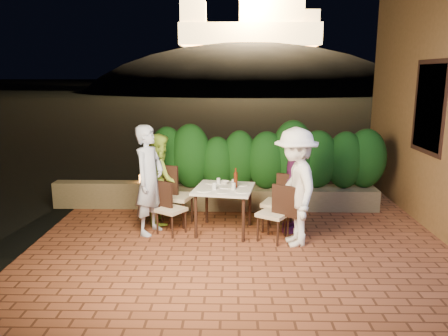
{
  "coord_description": "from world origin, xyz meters",
  "views": [
    {
      "loc": [
        -0.47,
        -5.82,
        2.54
      ],
      "look_at": [
        -0.6,
        1.07,
        1.05
      ],
      "focal_mm": 35.0,
      "sensor_mm": 36.0,
      "label": 1
    }
  ],
  "objects_px": {
    "beer_bottle": "(236,178)",
    "diner_white": "(295,187)",
    "chair_right_front": "(273,213)",
    "diner_green": "(160,179)",
    "chair_left_front": "(171,208)",
    "diner_purple": "(296,181)",
    "chair_left_back": "(177,195)",
    "chair_right_back": "(277,202)",
    "dining_table": "(224,210)",
    "bowl": "(224,182)",
    "diner_blue": "(149,180)",
    "parapet_lamp": "(142,179)"
  },
  "relations": [
    {
      "from": "beer_bottle",
      "to": "diner_green",
      "type": "distance_m",
      "value": 1.38
    },
    {
      "from": "dining_table",
      "to": "chair_left_front",
      "type": "distance_m",
      "value": 0.85
    },
    {
      "from": "chair_right_front",
      "to": "diner_white",
      "type": "distance_m",
      "value": 0.55
    },
    {
      "from": "chair_left_front",
      "to": "bowl",
      "type": "bearing_deg",
      "value": 58.14
    },
    {
      "from": "chair_left_back",
      "to": "parapet_lamp",
      "type": "distance_m",
      "value": 1.24
    },
    {
      "from": "dining_table",
      "to": "diner_green",
      "type": "bearing_deg",
      "value": 156.3
    },
    {
      "from": "diner_blue",
      "to": "diner_green",
      "type": "bearing_deg",
      "value": 11.51
    },
    {
      "from": "bowl",
      "to": "parapet_lamp",
      "type": "height_order",
      "value": "bowl"
    },
    {
      "from": "chair_right_back",
      "to": "diner_green",
      "type": "relative_size",
      "value": 0.63
    },
    {
      "from": "chair_left_back",
      "to": "chair_right_back",
      "type": "distance_m",
      "value": 1.71
    },
    {
      "from": "bowl",
      "to": "chair_right_front",
      "type": "xyz_separation_m",
      "value": [
        0.77,
        -0.64,
        -0.32
      ]
    },
    {
      "from": "diner_blue",
      "to": "dining_table",
      "type": "bearing_deg",
      "value": -66.73
    },
    {
      "from": "diner_purple",
      "to": "diner_green",
      "type": "bearing_deg",
      "value": -91.48
    },
    {
      "from": "chair_right_front",
      "to": "chair_right_back",
      "type": "bearing_deg",
      "value": -70.71
    },
    {
      "from": "chair_left_back",
      "to": "diner_white",
      "type": "xyz_separation_m",
      "value": [
        1.88,
        -0.87,
        0.38
      ]
    },
    {
      "from": "beer_bottle",
      "to": "diner_white",
      "type": "bearing_deg",
      "value": -29.77
    },
    {
      "from": "chair_right_back",
      "to": "diner_white",
      "type": "bearing_deg",
      "value": 131.38
    },
    {
      "from": "chair_right_back",
      "to": "diner_purple",
      "type": "bearing_deg",
      "value": -155.44
    },
    {
      "from": "chair_right_back",
      "to": "dining_table",
      "type": "bearing_deg",
      "value": 27.06
    },
    {
      "from": "parapet_lamp",
      "to": "diner_purple",
      "type": "bearing_deg",
      "value": -24.09
    },
    {
      "from": "diner_blue",
      "to": "parapet_lamp",
      "type": "xyz_separation_m",
      "value": [
        -0.42,
        1.38,
        -0.31
      ]
    },
    {
      "from": "diner_blue",
      "to": "diner_purple",
      "type": "relative_size",
      "value": 1.05
    },
    {
      "from": "beer_bottle",
      "to": "parapet_lamp",
      "type": "bearing_deg",
      "value": 143.81
    },
    {
      "from": "chair_left_front",
      "to": "diner_purple",
      "type": "height_order",
      "value": "diner_purple"
    },
    {
      "from": "chair_left_back",
      "to": "dining_table",
      "type": "bearing_deg",
      "value": -8.1
    },
    {
      "from": "chair_left_front",
      "to": "parapet_lamp",
      "type": "xyz_separation_m",
      "value": [
        -0.76,
        1.42,
        0.15
      ]
    },
    {
      "from": "dining_table",
      "to": "parapet_lamp",
      "type": "distance_m",
      "value": 2.09
    },
    {
      "from": "bowl",
      "to": "chair_left_front",
      "type": "xyz_separation_m",
      "value": [
        -0.85,
        -0.37,
        -0.35
      ]
    },
    {
      "from": "bowl",
      "to": "diner_white",
      "type": "relative_size",
      "value": 0.09
    },
    {
      "from": "diner_blue",
      "to": "diner_white",
      "type": "distance_m",
      "value": 2.3
    },
    {
      "from": "beer_bottle",
      "to": "bowl",
      "type": "xyz_separation_m",
      "value": [
        -0.19,
        0.26,
        -0.14
      ]
    },
    {
      "from": "dining_table",
      "to": "diner_purple",
      "type": "relative_size",
      "value": 0.54
    },
    {
      "from": "diner_green",
      "to": "chair_left_back",
      "type": "bearing_deg",
      "value": -123.07
    },
    {
      "from": "diner_white",
      "to": "parapet_lamp",
      "type": "distance_m",
      "value": 3.25
    },
    {
      "from": "beer_bottle",
      "to": "chair_left_back",
      "type": "height_order",
      "value": "beer_bottle"
    },
    {
      "from": "chair_left_back",
      "to": "diner_purple",
      "type": "xyz_separation_m",
      "value": [
        1.97,
        -0.29,
        0.34
      ]
    },
    {
      "from": "beer_bottle",
      "to": "chair_right_back",
      "type": "relative_size",
      "value": 0.33
    },
    {
      "from": "chair_left_back",
      "to": "diner_purple",
      "type": "distance_m",
      "value": 2.02
    },
    {
      "from": "diner_blue",
      "to": "chair_left_front",
      "type": "bearing_deg",
      "value": -76.32
    },
    {
      "from": "diner_green",
      "to": "diner_purple",
      "type": "distance_m",
      "value": 2.3
    },
    {
      "from": "chair_left_front",
      "to": "diner_blue",
      "type": "relative_size",
      "value": 0.48
    },
    {
      "from": "chair_right_front",
      "to": "diner_green",
      "type": "height_order",
      "value": "diner_green"
    },
    {
      "from": "dining_table",
      "to": "beer_bottle",
      "type": "distance_m",
      "value": 0.57
    },
    {
      "from": "diner_blue",
      "to": "diner_green",
      "type": "height_order",
      "value": "diner_blue"
    },
    {
      "from": "bowl",
      "to": "diner_purple",
      "type": "relative_size",
      "value": 0.09
    },
    {
      "from": "chair_left_front",
      "to": "diner_white",
      "type": "height_order",
      "value": "diner_white"
    },
    {
      "from": "diner_white",
      "to": "parapet_lamp",
      "type": "xyz_separation_m",
      "value": [
        -2.68,
        1.82,
        -0.32
      ]
    },
    {
      "from": "diner_white",
      "to": "diner_purple",
      "type": "relative_size",
      "value": 1.05
    },
    {
      "from": "bowl",
      "to": "beer_bottle",
      "type": "bearing_deg",
      "value": -54.68
    },
    {
      "from": "bowl",
      "to": "diner_blue",
      "type": "relative_size",
      "value": 0.09
    }
  ]
}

